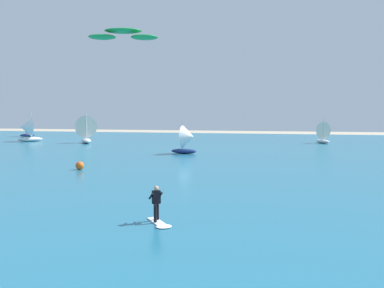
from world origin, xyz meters
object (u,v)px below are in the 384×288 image
Objects in this scene: kite at (123,35)px; sailboat_center_horizon at (321,132)px; kitesurfer at (158,210)px; marker_buoy at (80,166)px; sailboat_trailing at (29,128)px; sailboat_far_right at (85,129)px; sailboat_mid_right at (187,139)px; sailboat_anchored_offshore at (26,129)px.

kite is 1.30× the size of sailboat_center_horizon.
marker_buoy is (-11.50, 14.41, -0.24)m from kitesurfer.
sailboat_center_horizon reaches higher than kitesurfer.
sailboat_trailing is at bearing 128.87° from marker_buoy.
sailboat_far_right is at bearing 116.24° from marker_buoy.
sailboat_mid_right is 1.06× the size of sailboat_trailing.
sailboat_far_right reaches higher than marker_buoy.
sailboat_mid_right is 16.13m from marker_buoy.
sailboat_mid_right is 27.28m from sailboat_center_horizon.
sailboat_far_right is 11.08m from sailboat_anchored_offshore.
sailboat_anchored_offshore is at bearing -171.47° from sailboat_center_horizon.
sailboat_anchored_offshore reaches higher than kitesurfer.
sailboat_mid_right is (-5.19, 29.19, 1.15)m from kitesurfer.
sailboat_center_horizon is at bearing 75.97° from kitesurfer.
sailboat_center_horizon is (17.67, 20.78, 0.04)m from sailboat_mid_right.
kitesurfer is at bearing -51.21° from sailboat_trailing.
sailboat_anchored_offshore is (-30.91, 32.88, -8.23)m from kite.
sailboat_far_right is 38.52m from sailboat_center_horizon.
sailboat_trailing is 5.00× the size of marker_buoy.
sailboat_anchored_offshore is (-11.08, 0.28, -0.06)m from sailboat_far_right.
sailboat_anchored_offshore is at bearing 130.45° from kitesurfer.
sailboat_far_right is at bearing -1.45° from sailboat_anchored_offshore.
kite reaches higher than kitesurfer.
kitesurfer is at bearing -60.85° from kite.
kite reaches higher than sailboat_center_horizon.
kitesurfer is 49.36m from sailboat_far_right.
kite is 7.04× the size of marker_buoy.
kite is at bearing -37.50° from marker_buoy.
sailboat_trailing is (-39.37, 45.98, -8.79)m from kite.
sailboat_mid_right is at bearing -33.83° from sailboat_trailing.
marker_buoy is at bearing 142.50° from kite.
kite reaches higher than sailboat_mid_right.
sailboat_trailing is (-19.54, 13.38, -0.63)m from sailboat_far_right.
sailboat_far_right is 31.22m from marker_buoy.
kite reaches higher than sailboat_trailing.
sailboat_anchored_offshore is (-36.35, 42.64, 1.62)m from kitesurfer.
sailboat_mid_right reaches higher than marker_buoy.
sailboat_anchored_offshore is 15.61m from sailboat_trailing.
sailboat_center_horizon is (17.93, 40.20, -8.65)m from kite.
kitesurfer is 18.44m from marker_buoy.
kitesurfer is 56.06m from sailboat_anchored_offshore.
sailboat_mid_right is 0.77× the size of sailboat_far_right.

